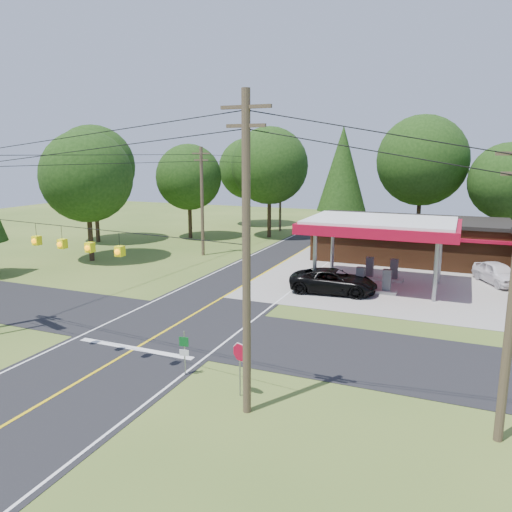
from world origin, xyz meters
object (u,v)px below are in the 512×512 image
at_px(sedan_car, 498,273).
at_px(octagonal_stop_sign, 240,357).
at_px(gas_canopy, 380,228).
at_px(suv_car, 333,281).

height_order(sedan_car, octagonal_stop_sign, octagonal_stop_sign).
xyz_separation_m(gas_canopy, octagonal_stop_sign, (-2.24, -19.01, -2.61)).
distance_m(gas_canopy, suv_car, 5.21).
distance_m(suv_car, sedan_car, 12.63).
relative_size(suv_car, octagonal_stop_sign, 2.64).
bearing_deg(gas_canopy, suv_car, -129.92).
relative_size(gas_canopy, suv_car, 1.80).
bearing_deg(octagonal_stop_sign, suv_car, 90.97).
distance_m(suv_car, octagonal_stop_sign, 16.04).
bearing_deg(suv_car, gas_canopy, -45.22).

